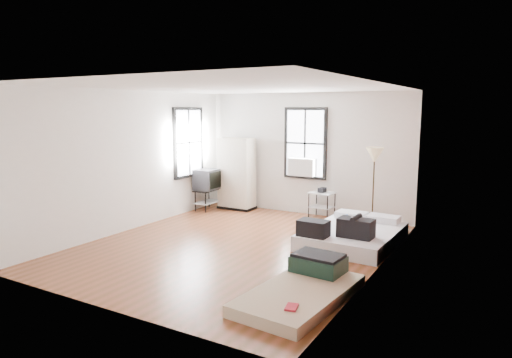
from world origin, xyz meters
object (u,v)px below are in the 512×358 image
Objects in this scene: mattress_bare at (305,286)px; wardrobe at (237,174)px; floor_lamp at (374,159)px; side_table at (322,198)px; mattress_main at (352,234)px; tv_stand at (207,181)px.

wardrobe is (-3.61, 4.06, 0.74)m from mattress_bare.
side_table is at bearing 175.80° from floor_lamp.
floor_lamp is at bearing 93.54° from mattress_main.
tv_stand is at bearing 167.36° from mattress_main.
floor_lamp reaches higher than side_table.
mattress_main is 1.91m from floor_lamp.
mattress_main is 4.12m from tv_stand.
tv_stand is at bearing -139.33° from wardrobe.
mattress_main is at bearing -16.23° from tv_stand.
mattress_bare is 4.25m from floor_lamp.
mattress_bare is 1.21× the size of floor_lamp.
mattress_main is 2.98× the size of side_table.
wardrobe is 2.23m from side_table.
tv_stand is (-3.91, -0.46, -0.70)m from floor_lamp.
floor_lamp is at bearing -4.20° from side_table.
tv_stand reaches higher than mattress_main.
mattress_main is 1.05× the size of mattress_bare.
side_table is at bearing 1.56° from wardrobe.
mattress_bare is at bearing -71.18° from side_table.
floor_lamp is 1.66× the size of tv_stand.
floor_lamp is at bearing 4.75° from tv_stand.
tv_stand is (-4.16, 3.59, 0.59)m from mattress_bare.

